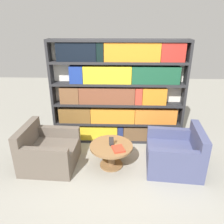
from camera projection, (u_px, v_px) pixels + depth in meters
The scene contains 7 objects.
ground_plane at pixel (117, 175), 3.87m from camera, with size 14.00×14.00×0.00m, color gray.
bookshelf at pixel (118, 94), 4.58m from camera, with size 2.78×0.30×2.21m.
armchair_left at pixel (48, 152), 4.06m from camera, with size 0.99×0.96×0.79m.
armchair_right at pixel (176, 155), 3.98m from camera, with size 1.03×1.00×0.79m.
coffee_table at pixel (111, 151), 4.01m from camera, with size 0.78×0.78×0.44m.
table_sign at pixel (111, 142), 3.93m from camera, with size 0.08×0.06×0.17m.
stray_book at pixel (118, 149), 3.83m from camera, with size 0.26×0.29×0.03m.
Camera 1 is at (0.02, -3.14, 2.53)m, focal length 35.00 mm.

